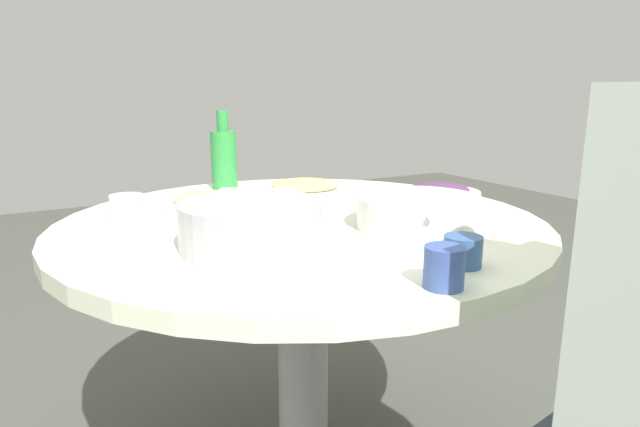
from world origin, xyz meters
name	(u,v)px	position (x,y,z in m)	size (l,w,h in m)	color
round_dining_table	(302,269)	(0.00, 0.00, 0.61)	(1.10, 1.10, 0.73)	#99999E
rice_bowl	(251,224)	(-0.16, 0.19, 0.78)	(0.27, 0.27, 0.10)	#B2B5BA
soup_bowl	(419,213)	(-0.20, -0.18, 0.76)	(0.27, 0.27, 0.07)	silver
dish_noodles	(305,188)	(0.26, -0.14, 0.75)	(0.25, 0.25, 0.04)	silver
dish_eggplant	(439,193)	(0.01, -0.42, 0.75)	(0.22, 0.22, 0.05)	silver
dish_shrimp	(208,202)	(0.19, 0.16, 0.75)	(0.21, 0.21, 0.04)	white
green_bottle	(224,158)	(0.45, 0.03, 0.83)	(0.08, 0.08, 0.23)	#2C893B
tea_cup_near	(463,251)	(-0.43, -0.08, 0.76)	(0.06, 0.06, 0.05)	#31548B
tea_cup_far	(127,209)	(0.14, 0.36, 0.77)	(0.07, 0.07, 0.07)	silver
tea_cup_side	(444,267)	(-0.49, 0.02, 0.77)	(0.06, 0.06, 0.06)	#384E96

